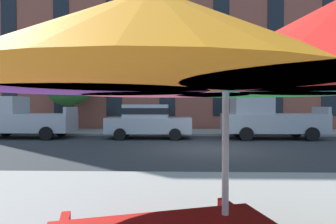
{
  "coord_description": "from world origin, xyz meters",
  "views": [
    {
      "loc": [
        -1.27,
        -11.54,
        1.72
      ],
      "look_at": [
        -1.67,
        3.2,
        1.4
      ],
      "focal_mm": 31.26,
      "sensor_mm": 36.0,
      "label": 1
    }
  ],
  "objects_px": {
    "pickup_silver_midblock": "(268,119)",
    "street_tree_left": "(71,82)",
    "pickup_silver": "(20,119)",
    "sedan_silver": "(148,120)",
    "patio_umbrella": "(226,61)"
  },
  "relations": [
    {
      "from": "street_tree_left",
      "to": "patio_umbrella",
      "type": "relative_size",
      "value": 1.13
    },
    {
      "from": "sedan_silver",
      "to": "pickup_silver_midblock",
      "type": "relative_size",
      "value": 0.86
    },
    {
      "from": "pickup_silver",
      "to": "pickup_silver_midblock",
      "type": "height_order",
      "value": "same"
    },
    {
      "from": "patio_umbrella",
      "to": "sedan_silver",
      "type": "bearing_deg",
      "value": 98.47
    },
    {
      "from": "pickup_silver_midblock",
      "to": "pickup_silver",
      "type": "bearing_deg",
      "value": 180.0
    },
    {
      "from": "sedan_silver",
      "to": "patio_umbrella",
      "type": "bearing_deg",
      "value": -81.53
    },
    {
      "from": "pickup_silver_midblock",
      "to": "street_tree_left",
      "type": "xyz_separation_m",
      "value": [
        -11.58,
        3.55,
        2.21
      ]
    },
    {
      "from": "street_tree_left",
      "to": "pickup_silver",
      "type": "bearing_deg",
      "value": -112.08
    },
    {
      "from": "pickup_silver_midblock",
      "to": "sedan_silver",
      "type": "bearing_deg",
      "value": -180.0
    },
    {
      "from": "pickup_silver_midblock",
      "to": "patio_umbrella",
      "type": "distance_m",
      "value": 13.46
    },
    {
      "from": "sedan_silver",
      "to": "street_tree_left",
      "type": "distance_m",
      "value": 6.81
    },
    {
      "from": "pickup_silver_midblock",
      "to": "street_tree_left",
      "type": "height_order",
      "value": "street_tree_left"
    },
    {
      "from": "pickup_silver",
      "to": "street_tree_left",
      "type": "height_order",
      "value": "street_tree_left"
    },
    {
      "from": "pickup_silver",
      "to": "sedan_silver",
      "type": "distance_m",
      "value": 6.79
    },
    {
      "from": "sedan_silver",
      "to": "patio_umbrella",
      "type": "distance_m",
      "value": 12.89
    }
  ]
}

